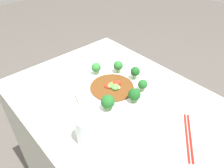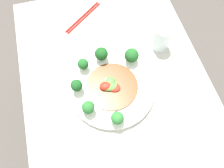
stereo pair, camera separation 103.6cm
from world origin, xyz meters
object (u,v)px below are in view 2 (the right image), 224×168
Objects in this scene: broccoli_east at (117,118)px; drinking_glass at (162,38)px; broccoli_southwest at (83,64)px; chopsticks at (83,17)px; broccoli_west at (101,54)px; broccoli_south at (77,86)px; broccoli_northwest at (132,56)px; stirfry_center at (111,86)px; broccoli_southeast at (88,107)px; plate at (112,88)px.

drinking_glass reaches higher than broccoli_east.
broccoli_southwest is 0.30× the size of chopsticks.
chopsticks is (-0.24, -0.03, -0.05)m from broccoli_west.
broccoli_south reaches higher than broccoli_southwest.
broccoli_west is 0.57× the size of drinking_glass.
broccoli_northwest reaches higher than broccoli_east.
stirfry_center is (0.08, -0.10, -0.03)m from broccoli_northwest.
broccoli_southwest is at bearing -83.27° from drinking_glass.
broccoli_southwest is 0.96× the size of broccoli_east.
broccoli_northwest is (-0.15, 0.20, 0.00)m from broccoli_southeast.
broccoli_southeast is 0.55× the size of drinking_glass.
broccoli_southeast is 0.21m from broccoli_west.
broccoli_southwest is at bearing -141.09° from stirfry_center.
broccoli_southeast is 0.25m from broccoli_northwest.
broccoli_west is at bearing -178.04° from stirfry_center.
plate is 0.02m from stirfry_center.
plate is 0.14m from broccoli_northwest.
stirfry_center is at bearing 38.91° from broccoli_southwest.
broccoli_southwest is (-0.17, 0.02, -0.00)m from broccoli_southeast.
broccoli_south is at bearing -14.26° from chopsticks.
broccoli_southeast reaches higher than broccoli_east.
broccoli_west reaches higher than broccoli_southwest.
broccoli_south is 0.56× the size of drinking_glass.
broccoli_south is at bearing -71.74° from drinking_glass.
chopsticks is at bearing -129.79° from drinking_glass.
broccoli_southwest is at bearing 154.15° from broccoli_south.
broccoli_east is at bearing 35.73° from broccoli_south.
drinking_glass is (-0.01, 0.24, -0.00)m from broccoli_west.
broccoli_southeast is 0.33× the size of chopsticks.
broccoli_east is 0.52× the size of drinking_glass.
broccoli_northwest is at bearing -70.04° from drinking_glass.
plate is 5.37× the size of broccoli_southeast.
broccoli_northwest reaches higher than broccoli_south.
broccoli_east is (0.23, 0.07, 0.00)m from broccoli_southwest.
stirfry_center is at bearing 174.63° from broccoli_east.
stirfry_center is 1.05× the size of chopsticks.
broccoli_northwest is at bearing 152.03° from broccoli_east.
broccoli_northwest is 0.60× the size of drinking_glass.
chopsticks is at bearing -174.54° from plate.
plate is 1.76× the size of chopsticks.
drinking_glass reaches higher than chopsticks.
broccoli_east is (0.13, -0.02, 0.04)m from plate.
broccoli_southwest is 0.13m from stirfry_center.
broccoli_southwest is at bearing 174.14° from broccoli_southeast.
broccoli_southeast is 0.92× the size of broccoli_northwest.
broccoli_south reaches higher than broccoli_east.
plate is 0.13m from broccoli_south.
broccoli_south is (0.10, -0.11, 0.00)m from broccoli_west.
broccoli_northwest reaches higher than chopsticks.
stirfry_center is at bearing 1.96° from broccoli_west.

